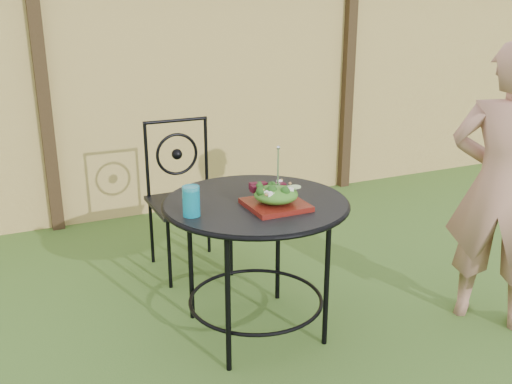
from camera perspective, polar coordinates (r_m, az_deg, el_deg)
ground at (r=3.21m, az=10.32°, el=-12.81°), size 60.00×60.00×0.00m
fence at (r=4.76m, az=-4.52°, el=9.78°), size 8.00×0.12×1.90m
patio_table at (r=2.84m, az=-0.02°, el=-3.50°), size 0.92×0.92×0.72m
patio_chair at (r=3.65m, az=-7.04°, el=-0.07°), size 0.46×0.46×0.95m
diner at (r=3.17m, az=23.44°, el=0.39°), size 0.61×0.65×1.50m
salad_plate at (r=2.70m, az=1.98°, el=-1.28°), size 0.27×0.27×0.02m
salad at (r=2.68m, az=1.99°, el=-0.24°), size 0.21×0.21×0.08m
fork at (r=2.65m, az=2.21°, el=2.46°), size 0.01×0.01×0.18m
drinking_glass at (r=2.59m, az=-6.50°, el=-0.91°), size 0.08×0.08×0.14m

